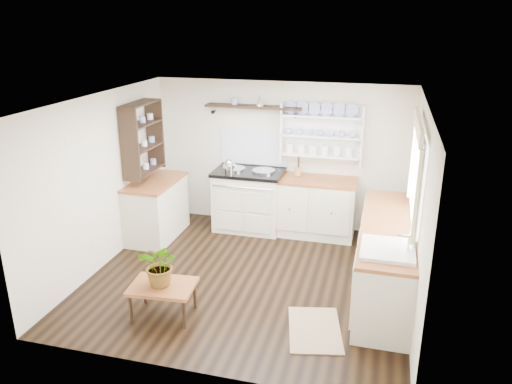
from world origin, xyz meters
TOP-DOWN VIEW (x-y plane):
  - floor at (0.00, 0.00)m, footprint 4.00×3.80m
  - wall_back at (0.00, 1.90)m, footprint 4.00×0.02m
  - wall_right at (2.00, 0.00)m, footprint 0.02×3.80m
  - wall_left at (-2.00, 0.00)m, footprint 0.02×3.80m
  - ceiling at (0.00, 0.00)m, footprint 4.00×3.80m
  - window at (1.95, 0.15)m, footprint 0.08×1.55m
  - aga_cooker at (-0.43, 1.57)m, footprint 1.07×0.74m
  - back_cabinets at (0.60, 1.60)m, footprint 1.27×0.63m
  - right_cabinets at (1.70, 0.10)m, footprint 0.62×2.43m
  - belfast_sink at (1.70, -0.65)m, footprint 0.55×0.60m
  - left_cabinets at (-1.70, 0.90)m, footprint 0.62×1.13m
  - plate_rack at (0.65, 1.86)m, footprint 1.20×0.22m
  - high_shelf at (-0.40, 1.78)m, footprint 1.50×0.29m
  - left_shelving at (-1.84, 0.90)m, footprint 0.28×0.80m
  - kettle at (-0.71, 1.45)m, footprint 0.18×0.18m
  - utensil_crock at (0.32, 1.68)m, footprint 0.11×0.11m
  - center_table at (-0.69, -1.08)m, footprint 0.75×0.57m
  - potted_plant at (-0.69, -1.08)m, footprint 0.47×0.42m
  - floor_rug at (1.01, -0.94)m, footprint 0.72×0.95m

SIDE VIEW (x-z plane):
  - floor at x=0.00m, z-range -0.01..0.01m
  - floor_rug at x=1.01m, z-range 0.00..0.02m
  - center_table at x=-0.69m, z-range 0.15..0.53m
  - right_cabinets at x=1.70m, z-range 0.01..0.91m
  - left_cabinets at x=-1.70m, z-range 0.01..0.91m
  - back_cabinets at x=0.60m, z-range 0.01..0.91m
  - aga_cooker at x=-0.43m, z-range -0.01..0.98m
  - potted_plant at x=-0.69m, z-range 0.39..0.89m
  - belfast_sink at x=1.70m, z-range 0.58..1.03m
  - utensil_crock at x=0.32m, z-range 0.91..1.03m
  - kettle at x=-0.71m, z-range 0.93..1.15m
  - wall_back at x=0.00m, z-range 0.00..2.30m
  - wall_right at x=2.00m, z-range 0.00..2.30m
  - wall_left at x=-2.00m, z-range 0.00..2.30m
  - left_shelving at x=-1.84m, z-range 1.02..2.08m
  - plate_rack at x=0.65m, z-range 1.11..2.01m
  - window at x=1.95m, z-range 0.95..2.17m
  - high_shelf at x=-0.40m, z-range 1.83..1.99m
  - ceiling at x=0.00m, z-range 2.29..2.30m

